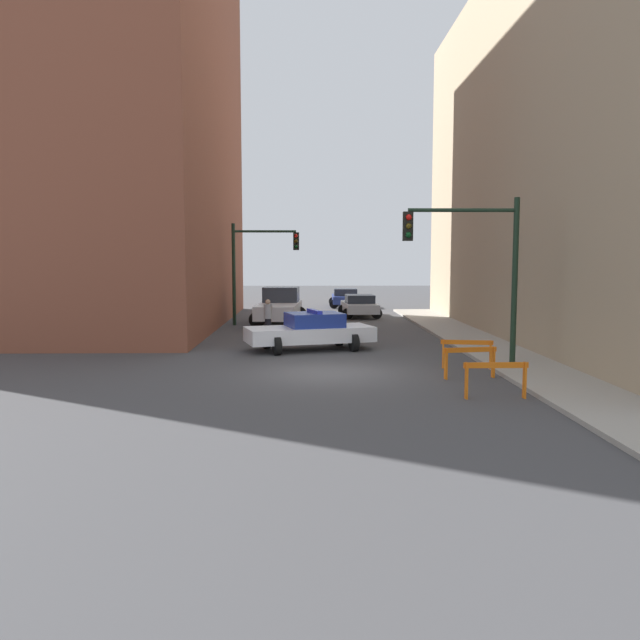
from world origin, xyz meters
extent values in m
plane|color=#424244|center=(0.00, 0.00, 0.00)|extent=(120.00, 120.00, 0.00)
cube|color=#9E998E|center=(6.20, 0.00, 0.06)|extent=(2.40, 44.00, 0.12)
cube|color=brown|center=(-12.00, 14.00, 10.69)|extent=(14.00, 20.00, 21.38)
cube|color=tan|center=(13.40, 8.00, 8.10)|extent=(12.00, 28.00, 16.21)
cylinder|color=black|center=(5.90, 1.01, 2.72)|extent=(0.18, 0.18, 5.20)
cylinder|color=black|center=(4.20, 1.01, 4.92)|extent=(3.40, 0.12, 0.12)
cube|color=black|center=(2.50, 1.01, 4.42)|extent=(0.30, 0.22, 0.90)
sphere|color=red|center=(2.50, 0.86, 4.69)|extent=(0.18, 0.18, 0.18)
sphere|color=#4C3D0C|center=(2.50, 0.86, 4.42)|extent=(0.18, 0.18, 0.18)
sphere|color=#0C4219|center=(2.50, 0.86, 4.15)|extent=(0.18, 0.18, 0.18)
cylinder|color=black|center=(-4.40, 13.58, 2.60)|extent=(0.18, 0.18, 5.20)
cylinder|color=black|center=(-2.80, 13.58, 4.80)|extent=(3.20, 0.12, 0.12)
cube|color=black|center=(-1.20, 13.58, 4.30)|extent=(0.30, 0.22, 0.90)
sphere|color=red|center=(-1.20, 13.43, 4.57)|extent=(0.18, 0.18, 0.18)
sphere|color=#4C3D0C|center=(-1.20, 13.43, 4.30)|extent=(0.18, 0.18, 0.18)
sphere|color=#0C4219|center=(-1.20, 13.43, 4.03)|extent=(0.18, 0.18, 0.18)
cube|color=white|center=(-0.55, 4.65, 0.60)|extent=(5.03, 3.09, 0.55)
cube|color=navy|center=(-0.37, 4.70, 1.14)|extent=(2.35, 2.12, 0.52)
cylinder|color=black|center=(-1.71, 3.43, 0.33)|extent=(0.40, 0.70, 0.66)
cylinder|color=black|center=(-2.19, 5.06, 0.33)|extent=(0.40, 0.70, 0.66)
cylinder|color=black|center=(1.08, 4.24, 0.33)|extent=(0.40, 0.70, 0.66)
cylinder|color=black|center=(0.61, 5.88, 0.33)|extent=(0.40, 0.70, 0.66)
cube|color=#2633BF|center=(-0.37, 4.70, 1.46)|extent=(0.58, 1.38, 0.12)
cube|color=silver|center=(-2.11, 13.91, 0.75)|extent=(2.34, 5.52, 0.70)
cube|color=#2D333D|center=(-2.04, 14.98, 1.50)|extent=(1.95, 1.84, 0.80)
cylinder|color=black|center=(-2.92, 15.63, 0.40)|extent=(0.82, 0.31, 0.80)
cylinder|color=black|center=(-1.08, 15.52, 0.40)|extent=(0.82, 0.31, 0.80)
cylinder|color=black|center=(-3.13, 12.29, 0.40)|extent=(0.82, 0.31, 0.80)
cylinder|color=black|center=(-1.30, 12.18, 0.40)|extent=(0.82, 0.31, 0.80)
cube|color=silver|center=(2.43, 18.00, 0.57)|extent=(1.97, 4.37, 0.52)
cube|color=#232833|center=(2.44, 17.83, 1.07)|extent=(1.65, 1.87, 0.48)
cylinder|color=black|center=(1.55, 19.30, 0.31)|extent=(0.63, 0.24, 0.62)
cylinder|color=black|center=(3.21, 19.36, 0.31)|extent=(0.63, 0.24, 0.62)
cylinder|color=black|center=(1.66, 16.64, 0.31)|extent=(0.63, 0.24, 0.62)
cylinder|color=black|center=(3.31, 16.70, 0.31)|extent=(0.63, 0.24, 0.62)
cube|color=navy|center=(2.05, 25.43, 0.57)|extent=(1.88, 4.33, 0.52)
cube|color=#232833|center=(2.04, 25.26, 1.07)|extent=(1.62, 1.84, 0.48)
cylinder|color=black|center=(1.24, 26.78, 0.31)|extent=(0.62, 0.23, 0.62)
cylinder|color=black|center=(2.90, 26.75, 0.31)|extent=(0.62, 0.23, 0.62)
cylinder|color=black|center=(1.19, 24.11, 0.31)|extent=(0.62, 0.23, 0.62)
cylinder|color=black|center=(2.85, 24.08, 0.31)|extent=(0.62, 0.23, 0.62)
cylinder|color=black|center=(-2.35, 8.48, 0.41)|extent=(0.36, 0.36, 0.82)
cylinder|color=#B2B2B7|center=(-2.35, 8.48, 1.13)|extent=(0.46, 0.46, 0.62)
sphere|color=tan|center=(-2.35, 8.48, 1.55)|extent=(0.28, 0.28, 0.22)
cube|color=orange|center=(3.97, -3.58, 0.83)|extent=(1.60, 0.08, 0.14)
cube|color=orange|center=(3.25, -3.59, 0.45)|extent=(0.05, 0.16, 0.90)
cube|color=orange|center=(4.69, -3.56, 0.45)|extent=(0.05, 0.16, 0.90)
cube|color=orange|center=(4.01, -1.00, 0.83)|extent=(1.59, 0.31, 0.14)
cube|color=orange|center=(3.30, -1.11, 0.45)|extent=(0.08, 0.17, 0.90)
cube|color=orange|center=(4.72, -0.88, 0.45)|extent=(0.08, 0.17, 0.90)
cube|color=orange|center=(4.32, 0.58, 0.83)|extent=(1.59, 0.32, 0.14)
cube|color=orange|center=(3.61, 0.70, 0.45)|extent=(0.08, 0.17, 0.90)
cube|color=orange|center=(5.03, 0.46, 0.45)|extent=(0.08, 0.17, 0.90)
camera|label=1|loc=(-0.64, -18.50, 3.43)|focal=35.00mm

